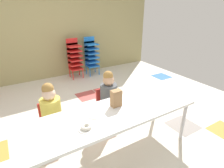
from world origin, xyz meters
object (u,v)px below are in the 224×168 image
(paper_plate_near_edge, at_px, (86,128))
(seated_child_near_camera, at_px, (51,109))
(kid_chair_red_stack, at_px, (74,57))
(donut_powdered_on_plate, at_px, (86,127))
(seated_child_middle_seat, at_px, (108,94))
(craft_table, at_px, (113,116))
(paper_plate_center_table, at_px, (95,115))
(kid_chair_blue_stack, at_px, (91,54))
(paper_bag_brown, at_px, (116,98))

(paper_plate_near_edge, bearing_deg, seated_child_near_camera, 106.09)
(kid_chair_red_stack, bearing_deg, donut_powdered_on_plate, -108.16)
(seated_child_middle_seat, relative_size, kid_chair_red_stack, 0.88)
(seated_child_near_camera, height_order, paper_plate_near_edge, seated_child_near_camera)
(craft_table, relative_size, paper_plate_center_table, 12.16)
(seated_child_near_camera, bearing_deg, kid_chair_blue_stack, 54.05)
(kid_chair_blue_stack, xyz_separation_m, donut_powdered_on_plate, (-1.47, -3.01, 0.06))
(seated_child_middle_seat, xyz_separation_m, kid_chair_red_stack, (0.31, 2.31, 0.02))
(seated_child_near_camera, height_order, kid_chair_blue_stack, kid_chair_blue_stack)
(kid_chair_red_stack, distance_m, paper_plate_near_edge, 3.17)
(paper_plate_center_table, height_order, donut_powdered_on_plate, donut_powdered_on_plate)
(seated_child_near_camera, bearing_deg, paper_bag_brown, -32.64)
(craft_table, relative_size, kid_chair_red_stack, 2.10)
(kid_chair_red_stack, height_order, paper_plate_near_edge, kid_chair_red_stack)
(kid_chair_red_stack, height_order, donut_powdered_on_plate, kid_chair_red_stack)
(seated_child_near_camera, height_order, paper_plate_center_table, seated_child_near_camera)
(kid_chair_red_stack, height_order, paper_bag_brown, kid_chair_red_stack)
(kid_chair_blue_stack, height_order, donut_powdered_on_plate, kid_chair_blue_stack)
(paper_plate_center_table, bearing_deg, craft_table, -14.30)
(kid_chair_blue_stack, xyz_separation_m, paper_plate_near_edge, (-1.47, -3.01, 0.04))
(seated_child_middle_seat, distance_m, paper_plate_near_edge, 0.97)
(kid_chair_blue_stack, bearing_deg, craft_table, -110.43)
(seated_child_middle_seat, bearing_deg, paper_plate_near_edge, -134.04)
(kid_chair_blue_stack, distance_m, paper_bag_brown, 2.94)
(craft_table, distance_m, seated_child_near_camera, 0.83)
(kid_chair_blue_stack, height_order, paper_plate_center_table, kid_chair_blue_stack)
(paper_plate_near_edge, height_order, donut_powdered_on_plate, donut_powdered_on_plate)
(seated_child_near_camera, distance_m, paper_plate_near_edge, 0.73)
(seated_child_middle_seat, distance_m, paper_plate_center_table, 0.71)
(kid_chair_blue_stack, distance_m, donut_powdered_on_plate, 3.35)
(paper_plate_center_table, distance_m, donut_powdered_on_plate, 0.26)
(seated_child_middle_seat, xyz_separation_m, paper_plate_near_edge, (-0.67, -0.70, 0.07))
(donut_powdered_on_plate, bearing_deg, kid_chair_red_stack, 71.84)
(craft_table, distance_m, seated_child_middle_seat, 0.63)
(paper_plate_center_table, relative_size, donut_powdered_on_plate, 1.51)
(paper_bag_brown, bearing_deg, paper_plate_near_edge, -155.65)
(kid_chair_blue_stack, height_order, paper_bag_brown, kid_chair_blue_stack)
(craft_table, bearing_deg, kid_chair_blue_stack, 69.57)
(paper_plate_near_edge, relative_size, paper_plate_center_table, 1.00)
(craft_table, height_order, donut_powdered_on_plate, donut_powdered_on_plate)
(paper_bag_brown, height_order, donut_powdered_on_plate, paper_bag_brown)
(seated_child_near_camera, bearing_deg, kid_chair_red_stack, 62.80)
(kid_chair_red_stack, relative_size, paper_plate_near_edge, 5.78)
(kid_chair_blue_stack, bearing_deg, seated_child_near_camera, -125.95)
(kid_chair_blue_stack, relative_size, paper_bag_brown, 4.73)
(kid_chair_blue_stack, bearing_deg, seated_child_middle_seat, -109.10)
(craft_table, bearing_deg, seated_child_middle_seat, 64.43)
(seated_child_middle_seat, distance_m, donut_powdered_on_plate, 0.97)
(craft_table, height_order, paper_plate_near_edge, paper_plate_near_edge)
(seated_child_near_camera, distance_m, kid_chair_blue_stack, 2.85)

